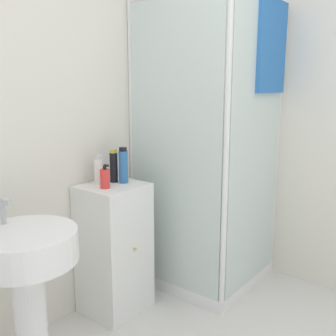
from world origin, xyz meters
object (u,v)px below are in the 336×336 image
Objects in this scene: soap_dispenser at (105,178)px; lotion_bottle_white at (99,171)px; sink at (27,272)px; shampoo_bottle_blue at (123,166)px; shampoo_bottle_tall_black at (114,166)px.

soap_dispenser is 0.13m from lotion_bottle_white.
shampoo_bottle_blue is at bearing 11.84° from sink.
shampoo_bottle_blue is (0.85, 0.18, 0.36)m from sink.
shampoo_bottle_tall_black is (0.82, 0.24, 0.35)m from sink.
shampoo_bottle_tall_black reaches higher than sink.
soap_dispenser is 0.17m from shampoo_bottle_tall_black.
lotion_bottle_white reaches higher than soap_dispenser.
shampoo_bottle_blue is (0.02, -0.07, 0.01)m from shampoo_bottle_tall_black.
shampoo_bottle_tall_black is 0.07m from shampoo_bottle_blue.
soap_dispenser is 0.65× the size of shampoo_bottle_blue.
sink is at bearing -158.69° from lotion_bottle_white.
lotion_bottle_white is at bearing 65.08° from soap_dispenser.
sink is 4.41× the size of shampoo_bottle_tall_black.
sink is 6.36× the size of soap_dispenser.
sink is 5.02× the size of lotion_bottle_white.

